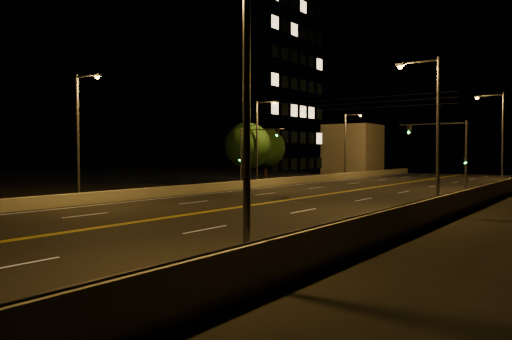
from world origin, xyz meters
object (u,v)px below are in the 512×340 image
Objects in this scene: traffic_signal_right at (452,150)px; streetlight_1 at (433,124)px; traffic_signal_left at (249,150)px; tree_1 at (266,148)px; building_tower at (231,79)px; streetlight_4 at (80,130)px; streetlight_2 at (500,135)px; streetlight_6 at (347,141)px; tree_0 at (248,146)px; streetlight_5 at (259,137)px; streetlight_0 at (238,94)px.

streetlight_1 is at bearing -81.45° from traffic_signal_right.
tree_1 is at bearing 117.95° from traffic_signal_left.
building_tower is (-19.13, 21.30, 11.09)m from traffic_signal_left.
streetlight_4 is (-21.43, -7.76, 0.00)m from streetlight_1.
building_tower reaches higher than traffic_signal_right.
streetlight_6 is at bearing 146.57° from streetlight_2.
streetlight_6 is at bearing 82.62° from tree_0.
streetlight_2 is at bearing 90.00° from streetlight_1.
streetlight_5 and streetlight_6 have the same top height.
streetlight_1 is 22.79m from streetlight_4.
streetlight_4 is 1.49× the size of traffic_signal_right.
traffic_signal_left is (1.13, -24.21, -1.36)m from streetlight_6.
streetlight_0 is 1.49× the size of traffic_signal_right.
streetlight_4 is 30.77m from tree_1.
building_tower is (-37.89, 21.30, 11.09)m from traffic_signal_right.
streetlight_4 is 22.81m from tree_0.
streetlight_4 is at bearing 154.67° from streetlight_0.
streetlight_5 is 27.26m from building_tower.
streetlight_6 is 19.69m from tree_0.
building_tower is at bearing 164.10° from streetlight_2.
streetlight_5 is at bearing 147.85° from streetlight_1.
streetlight_4 is 1.49× the size of traffic_signal_left.
streetlight_4 is 1.35× the size of tree_1.
streetlight_0 is 1.35× the size of tree_1.
building_tower is (-17.99, 18.03, 9.73)m from streetlight_5.
streetlight_5 is 1.35× the size of tree_1.
building_tower is at bearing 131.92° from traffic_signal_left.
streetlight_2 reaches higher than tree_1.
building_tower is at bearing 132.97° from tree_0.
streetlight_2 is 1.00× the size of streetlight_5.
streetlight_6 is 1.49× the size of traffic_signal_right.
streetlight_1 is 0.29× the size of building_tower.
tree_0 reaches higher than tree_1.
tree_1 is at bearing 100.12° from streetlight_4.
streetlight_0 is at bearing -56.42° from tree_1.
streetlight_0 is at bearing -90.00° from streetlight_2.
streetlight_0 is 1.00× the size of streetlight_6.
building_tower is at bearing 114.63° from streetlight_4.
streetlight_5 reaches higher than tree_0.
streetlight_2 and streetlight_6 have the same top height.
streetlight_0 is 23.71m from streetlight_4.
streetlight_4 and streetlight_5 have the same top height.
streetlight_2 and streetlight_4 have the same top height.
streetlight_0 is 28.17m from traffic_signal_right.
streetlight_6 is (-21.43, 34.41, 0.00)m from streetlight_1.
streetlight_1 is 40.53m from streetlight_6.
traffic_signal_right is at bearing -25.96° from tree_1.
streetlight_5 is at bearing -162.41° from streetlight_2.
traffic_signal_left is at bearing 125.84° from streetlight_0.
tree_1 is at bearing -35.50° from building_tower.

